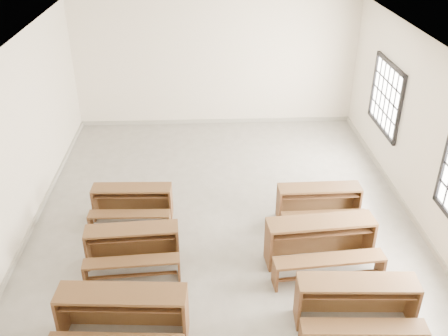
{
  "coord_description": "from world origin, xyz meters",
  "views": [
    {
      "loc": [
        -0.37,
        -7.78,
        5.35
      ],
      "look_at": [
        0.0,
        0.0,
        1.0
      ],
      "focal_mm": 40.0,
      "sensor_mm": 36.0,
      "label": 1
    }
  ],
  "objects_px": {
    "desk_set_2": "(132,201)",
    "desk_set_5": "(319,201)",
    "desk_set_4": "(321,239)",
    "desk_set_0": "(122,314)",
    "desk_set_1": "(133,244)",
    "desk_set_3": "(357,301)"
  },
  "relations": [
    {
      "from": "desk_set_0",
      "to": "desk_set_5",
      "type": "relative_size",
      "value": 1.17
    },
    {
      "from": "desk_set_0",
      "to": "desk_set_5",
      "type": "height_order",
      "value": "desk_set_0"
    },
    {
      "from": "desk_set_3",
      "to": "desk_set_5",
      "type": "distance_m",
      "value": 2.56
    },
    {
      "from": "desk_set_2",
      "to": "desk_set_5",
      "type": "xyz_separation_m",
      "value": [
        3.41,
        -0.2,
        0.02
      ]
    },
    {
      "from": "desk_set_3",
      "to": "desk_set_2",
      "type": "bearing_deg",
      "value": 143.86
    },
    {
      "from": "desk_set_5",
      "to": "desk_set_4",
      "type": "bearing_deg",
      "value": -102.27
    },
    {
      "from": "desk_set_4",
      "to": "desk_set_0",
      "type": "bearing_deg",
      "value": -158.65
    },
    {
      "from": "desk_set_5",
      "to": "desk_set_0",
      "type": "bearing_deg",
      "value": -141.32
    },
    {
      "from": "desk_set_1",
      "to": "desk_set_4",
      "type": "bearing_deg",
      "value": -5.37
    },
    {
      "from": "desk_set_2",
      "to": "desk_set_5",
      "type": "height_order",
      "value": "desk_set_5"
    },
    {
      "from": "desk_set_0",
      "to": "desk_set_2",
      "type": "relative_size",
      "value": 1.21
    },
    {
      "from": "desk_set_0",
      "to": "desk_set_4",
      "type": "relative_size",
      "value": 0.99
    },
    {
      "from": "desk_set_0",
      "to": "desk_set_2",
      "type": "height_order",
      "value": "desk_set_0"
    },
    {
      "from": "desk_set_0",
      "to": "desk_set_4",
      "type": "xyz_separation_m",
      "value": [
        2.97,
        1.46,
        0.0
      ]
    },
    {
      "from": "desk_set_1",
      "to": "desk_set_2",
      "type": "distance_m",
      "value": 1.3
    },
    {
      "from": "desk_set_3",
      "to": "desk_set_4",
      "type": "relative_size",
      "value": 0.93
    },
    {
      "from": "desk_set_1",
      "to": "desk_set_4",
      "type": "xyz_separation_m",
      "value": [
        3.02,
        -0.1,
        0.06
      ]
    },
    {
      "from": "desk_set_2",
      "to": "desk_set_5",
      "type": "relative_size",
      "value": 0.97
    },
    {
      "from": "desk_set_0",
      "to": "desk_set_5",
      "type": "bearing_deg",
      "value": 43.74
    },
    {
      "from": "desk_set_1",
      "to": "desk_set_5",
      "type": "distance_m",
      "value": 3.44
    },
    {
      "from": "desk_set_0",
      "to": "desk_set_2",
      "type": "bearing_deg",
      "value": 98.02
    },
    {
      "from": "desk_set_0",
      "to": "desk_set_1",
      "type": "height_order",
      "value": "desk_set_0"
    }
  ]
}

